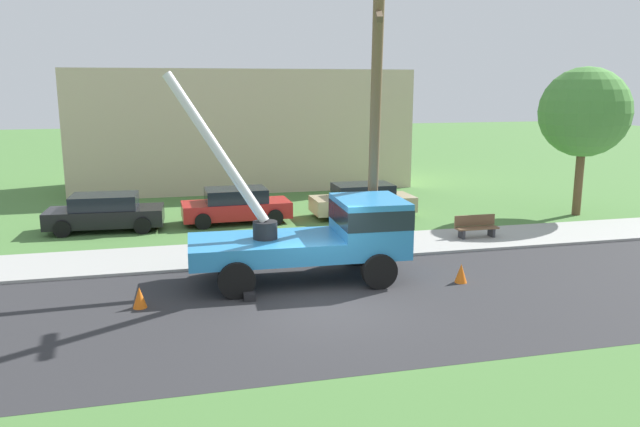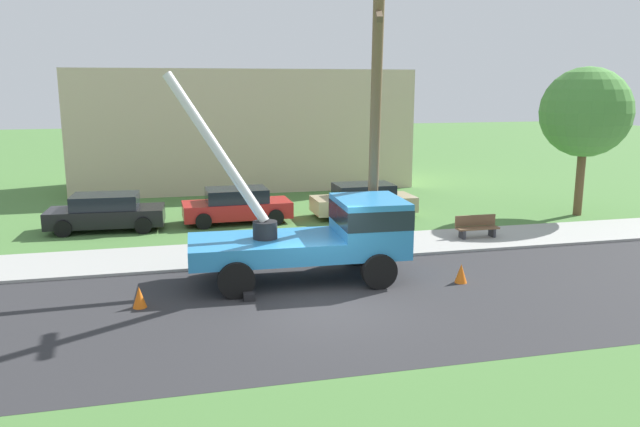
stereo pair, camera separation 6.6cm
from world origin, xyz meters
TOP-DOWN VIEW (x-y plane):
  - ground_plane at (0.00, 12.00)m, footprint 120.00×120.00m
  - road_asphalt at (0.00, 0.00)m, footprint 80.00×7.87m
  - sidewalk_strip at (0.00, 5.44)m, footprint 80.00×3.02m
  - utility_truck at (0.54, 2.32)m, footprint 6.76×3.21m
  - leaning_utility_pole at (2.28, 3.21)m, footprint 1.20×3.35m
  - traffic_cone_ahead at (4.21, 0.98)m, footprint 0.36×0.36m
  - traffic_cone_behind at (-4.71, 1.05)m, footprint 0.36×0.36m
  - parked_sedan_black at (-6.31, 10.35)m, footprint 4.48×2.15m
  - parked_sedan_red at (-1.18, 10.55)m, footprint 4.45×2.10m
  - parked_sedan_tan at (4.26, 10.46)m, footprint 4.41×2.04m
  - park_bench at (7.06, 5.51)m, footprint 1.60×0.45m
  - roadside_tree_near at (13.48, 8.52)m, footprint 3.81×3.81m
  - lowrise_building_backdrop at (0.24, 20.24)m, footprint 18.00×6.00m

SIDE VIEW (x-z plane):
  - ground_plane at x=0.00m, z-range 0.00..0.00m
  - road_asphalt at x=0.00m, z-range 0.00..0.01m
  - sidewalk_strip at x=0.00m, z-range 0.00..0.10m
  - traffic_cone_ahead at x=4.21m, z-range 0.00..0.56m
  - traffic_cone_behind at x=-4.71m, z-range 0.00..0.56m
  - park_bench at x=7.06m, z-range 0.01..0.91m
  - parked_sedan_black at x=-6.31m, z-range 0.00..1.42m
  - parked_sedan_red at x=-1.18m, z-range 0.00..1.42m
  - parked_sedan_tan at x=4.26m, z-range 0.00..1.42m
  - utility_truck at x=0.54m, z-range -1.58..4.40m
  - lowrise_building_backdrop at x=0.24m, z-range 0.00..6.40m
  - roadside_tree_near at x=13.48m, z-range 1.26..7.62m
  - leaning_utility_pole at x=2.28m, z-range 0.11..8.79m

